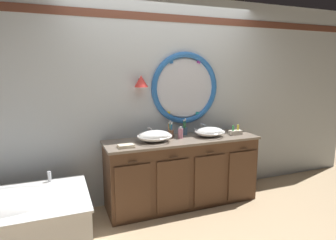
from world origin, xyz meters
The scene contains 13 objects.
ground_plane centered at (0.00, 0.00, 0.00)m, with size 14.00×14.00×0.00m, color tan.
back_wall_assembly centered at (0.01, 0.59, 1.31)m, with size 6.40×0.26×2.60m.
vanity_counter centered at (0.13, 0.27, 0.43)m, with size 1.93×0.60×0.85m.
bathtub centered at (-1.83, -0.16, 0.33)m, with size 1.52×0.88×0.65m.
sink_basin_left centered at (-0.24, 0.25, 0.92)m, with size 0.42×0.42×0.14m.
sink_basin_right centered at (0.50, 0.25, 0.91)m, with size 0.39×0.39×0.12m.
faucet_set_left centered at (-0.24, 0.46, 0.91)m, with size 0.22×0.15×0.14m.
faucet_set_right centered at (0.50, 0.47, 0.90)m, with size 0.24×0.13×0.13m.
toothbrush_holder_left centered at (0.02, 0.40, 0.91)m, with size 0.08×0.08×0.21m.
toothbrush_holder_right centered at (0.24, 0.46, 0.90)m, with size 0.09×0.09×0.22m.
soap_dispenser centered at (0.11, 0.29, 0.92)m, with size 0.06×0.07×0.15m.
folded_hand_towel centered at (-0.62, 0.12, 0.87)m, with size 0.18×0.12×0.03m.
toiletry_basket centered at (0.87, 0.21, 0.88)m, with size 0.17×0.09×0.13m.
Camera 1 is at (-1.30, -2.89, 1.70)m, focal length 30.66 mm.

